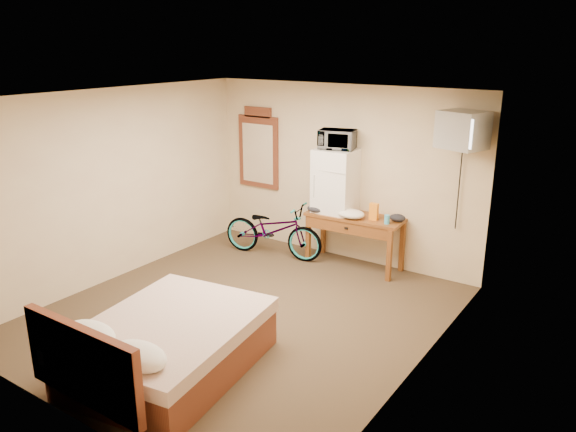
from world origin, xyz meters
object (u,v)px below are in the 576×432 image
object	(u,v)px
bed	(164,346)
mini_fridge	(336,181)
microwave	(337,139)
bicycle	(273,230)
desk	(354,224)
blue_cup	(387,219)
wall_mirror	(258,149)
crt_television	(463,130)

from	to	relation	value
bed	mini_fridge	bearing A→B (deg)	91.79
microwave	bicycle	xyz separation A→B (m)	(-0.85, -0.34, -1.36)
desk	bicycle	world-z (taller)	bicycle
blue_cup	bicycle	world-z (taller)	blue_cup
mini_fridge	wall_mirror	xyz separation A→B (m)	(-1.51, 0.21, 0.25)
mini_fridge	bicycle	size ratio (longest dim) A/B	0.57
crt_television	bed	size ratio (longest dim) A/B	0.33
blue_cup	bed	bearing A→B (deg)	-102.60
bicycle	mini_fridge	bearing A→B (deg)	-77.59
microwave	crt_television	distance (m)	1.73
microwave	bed	world-z (taller)	microwave
desk	blue_cup	size ratio (longest dim) A/B	11.39
bicycle	bed	distance (m)	3.25
microwave	bed	bearing A→B (deg)	-102.76
microwave	blue_cup	world-z (taller)	microwave
desk	crt_television	size ratio (longest dim) A/B	2.10
blue_cup	wall_mirror	world-z (taller)	wall_mirror
desk	blue_cup	bearing A→B (deg)	-6.99
microwave	crt_television	size ratio (longest dim) A/B	0.73
crt_television	bicycle	distance (m)	3.06
wall_mirror	bicycle	world-z (taller)	wall_mirror
wall_mirror	bicycle	xyz separation A→B (m)	(0.66, -0.55, -1.04)
bicycle	bed	xyz separation A→B (m)	(0.95, -3.11, -0.11)
microwave	bicycle	world-z (taller)	microwave
microwave	crt_television	bearing A→B (deg)	-15.93
wall_mirror	bicycle	bearing A→B (deg)	-39.73
crt_television	wall_mirror	distance (m)	3.29
blue_cup	crt_television	distance (m)	1.51
mini_fridge	microwave	xyz separation A→B (m)	(0.00, 0.00, 0.58)
mini_fridge	microwave	distance (m)	0.58
mini_fridge	crt_television	bearing A→B (deg)	-1.38
wall_mirror	desk	bearing A→B (deg)	-8.44
blue_cup	crt_television	xyz separation A→B (m)	(0.86, 0.08, 1.24)
mini_fridge	blue_cup	xyz separation A→B (m)	(0.85, -0.13, -0.38)
blue_cup	bicycle	distance (m)	1.76
microwave	desk	bearing A→B (deg)	-25.29
blue_cup	crt_television	size ratio (longest dim) A/B	0.18
blue_cup	crt_television	world-z (taller)	crt_television
desk	mini_fridge	world-z (taller)	mini_fridge
blue_cup	wall_mirror	distance (m)	2.47
blue_cup	mini_fridge	bearing A→B (deg)	171.55
desk	microwave	bearing A→B (deg)	169.25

